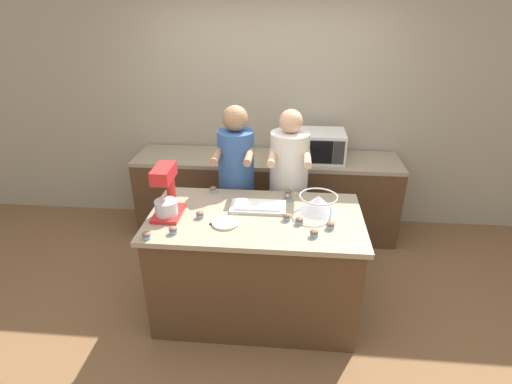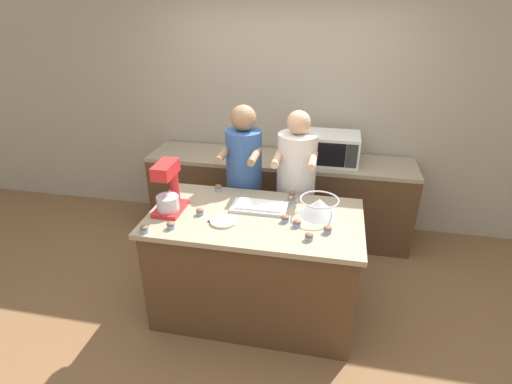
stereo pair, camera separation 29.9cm
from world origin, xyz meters
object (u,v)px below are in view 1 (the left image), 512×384
Objects in this scene: cupcake_3 at (288,198)px; cupcake_6 at (200,215)px; person_right at (288,191)px; cupcake_0 at (288,192)px; microwave_oven at (318,146)px; person_left at (237,187)px; stand_mixer at (166,194)px; cupcake_2 at (213,190)px; cupcake_4 at (146,235)px; cupcake_8 at (287,217)px; small_plate at (225,223)px; cupcake_1 at (173,230)px; cupcake_5 at (330,225)px; cupcake_9 at (299,221)px; knife at (222,225)px; cupcake_7 at (314,233)px; mixing_bowl at (318,203)px; baking_tray at (258,206)px.

cupcake_6 is at bearing -152.84° from cupcake_3.
person_right is 0.29m from cupcake_0.
microwave_oven is at bearing 74.59° from cupcake_3.
microwave_oven is at bearing 41.45° from person_left.
cupcake_2 is (0.27, 0.42, -0.15)m from stand_mixer.
person_left is 1.01× the size of person_right.
cupcake_0 is 0.64m from cupcake_2.
cupcake_4 and cupcake_8 have the same top height.
person_left is 8.10× the size of small_plate.
cupcake_5 is at bearing 8.34° from cupcake_1.
cupcake_9 is at bearing -2.71° from stand_mixer.
cupcake_9 is (-0.22, 0.05, 0.00)m from cupcake_5.
stand_mixer is 6.81× the size of cupcake_0.
stand_mixer is 0.29m from cupcake_6.
stand_mixer is 6.81× the size of cupcake_2.
cupcake_0 is at bearing 40.25° from cupcake_1.
person_left reaches higher than cupcake_4.
small_plate is at bearing -88.36° from person_left.
microwave_oven is at bearing 62.66° from knife.
cupcake_4 is at bearing -115.36° from person_left.
person_left is 27.16× the size of cupcake_0.
cupcake_0 is (-0.29, -0.94, -0.09)m from microwave_oven.
person_right is 0.76m from microwave_oven.
knife is 0.54m from cupcake_4.
person_left is at bearing 135.13° from cupcake_5.
cupcake_1 and cupcake_9 have the same top height.
cupcake_7 is at bearing -78.11° from person_right.
cupcake_7 is 0.19m from cupcake_9.
cupcake_4 is (-0.51, -0.25, 0.02)m from small_plate.
person_left is 0.89m from mixing_bowl.
person_left is 27.16× the size of cupcake_5.
cupcake_6 is at bearing -178.03° from cupcake_8.
person_right is at bearing 90.40° from cupcake_3.
cupcake_4 is 1.02m from cupcake_8.
cupcake_6 is 1.00× the size of cupcake_9.
person_left reaches higher than microwave_oven.
person_right is at bearing 89.81° from cupcake_0.
baking_tray is 0.81× the size of microwave_oven.
mixing_bowl is 0.76m from knife.
person_right is 1.24m from cupcake_1.
knife is at bearing -120.53° from person_right.
cupcake_3 is 1.00× the size of cupcake_9.
person_left is 0.84m from cupcake_8.
small_plate is 3.35× the size of cupcake_8.
knife is at bearing -130.88° from baking_tray.
cupcake_3 is (0.48, -0.37, 0.10)m from person_left.
cupcake_2 is 1.00× the size of cupcake_4.
knife is (0.43, -0.11, -0.17)m from stand_mixer.
cupcake_3 is (0.80, 0.57, 0.00)m from cupcake_1.
knife is 0.78m from cupcake_5.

